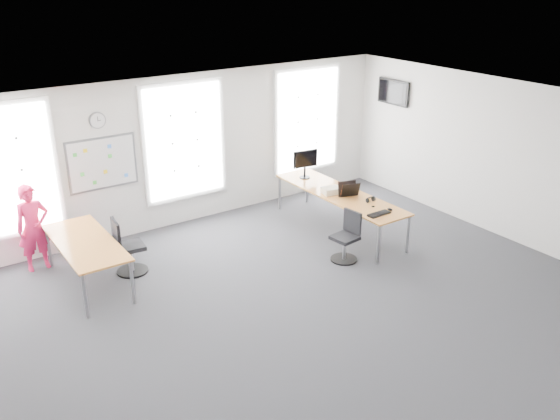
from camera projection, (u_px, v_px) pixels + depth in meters
floor at (288, 311)px, 9.06m from camera, size 10.00×10.00×0.00m
ceiling at (289, 118)px, 7.91m from camera, size 10.00×10.00×0.00m
wall_back at (170, 153)px, 11.53m from camera, size 10.00×0.00×10.00m
wall_front at (540, 364)px, 5.44m from camera, size 10.00×0.00×10.00m
wall_right at (506, 161)px, 11.10m from camera, size 0.00×10.00×10.00m
window_left at (4, 172)px, 9.86m from camera, size 1.60×0.06×2.20m
window_mid at (184, 141)px, 11.59m from camera, size 1.60×0.06×2.20m
window_right at (307, 120)px, 13.16m from camera, size 1.60×0.06×2.20m
desk_right at (339, 195)px, 11.58m from camera, size 0.85×3.18×0.77m
desk_left at (85, 245)px, 9.56m from camera, size 0.85×2.12×0.78m
chair_right at (347, 239)px, 10.50m from camera, size 0.48×0.48×0.91m
chair_left at (127, 249)px, 10.02m from camera, size 0.53×0.53×1.00m
person at (33, 228)px, 10.05m from camera, size 0.57×0.38×1.53m
whiteboard at (102, 163)px, 10.78m from camera, size 1.20×0.03×0.90m
wall_clock at (97, 120)px, 10.47m from camera, size 0.30×0.04×0.30m
tv at (393, 92)px, 13.05m from camera, size 0.06×0.90×0.55m
keyboard at (379, 214)px, 10.55m from camera, size 0.46×0.18×0.02m
mouse at (390, 209)px, 10.73m from camera, size 0.08×0.12×0.04m
lens_cap at (373, 206)px, 10.90m from camera, size 0.07×0.07×0.01m
headphones at (370, 200)px, 11.10m from camera, size 0.18×0.10×0.11m
laptop_sleeve at (349, 189)px, 11.32m from camera, size 0.38×0.30×0.30m
paper_stack at (331, 190)px, 11.52m from camera, size 0.39×0.32×0.12m
monitor at (305, 161)px, 12.24m from camera, size 0.54×0.22×0.60m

